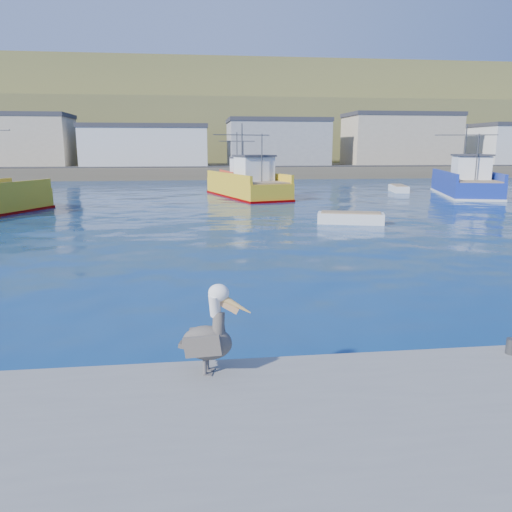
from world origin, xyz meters
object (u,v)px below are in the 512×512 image
(trawler_yellow_b, at_px, (248,185))
(trawler_blue, at_px, (466,184))
(boat_orange, at_px, (239,177))
(skiff_mid, at_px, (351,219))
(pelican, at_px, (210,335))
(skiff_far, at_px, (399,189))

(trawler_yellow_b, height_order, trawler_blue, trawler_blue)
(trawler_yellow_b, xyz_separation_m, boat_orange, (0.34, 12.70, -0.03))
(skiff_mid, distance_m, pelican, 21.79)
(trawler_yellow_b, relative_size, boat_orange, 1.44)
(trawler_blue, distance_m, pelican, 43.35)
(trawler_yellow_b, xyz_separation_m, skiff_mid, (4.28, -16.60, -0.78))
(trawler_blue, distance_m, skiff_far, 6.41)
(trawler_blue, distance_m, boat_orange, 24.06)
(pelican, bearing_deg, trawler_yellow_b, 82.88)
(trawler_blue, relative_size, skiff_far, 3.09)
(pelican, bearing_deg, skiff_far, 63.26)
(trawler_blue, relative_size, boat_orange, 1.48)
(trawler_blue, bearing_deg, skiff_far, 136.34)
(trawler_yellow_b, height_order, skiff_far, trawler_yellow_b)
(trawler_yellow_b, height_order, skiff_mid, trawler_yellow_b)
(trawler_blue, height_order, skiff_mid, trawler_blue)
(trawler_blue, relative_size, pelican, 7.67)
(trawler_yellow_b, distance_m, pelican, 36.78)
(trawler_blue, bearing_deg, trawler_yellow_b, 177.44)
(trawler_blue, height_order, skiff_far, trawler_blue)
(boat_orange, height_order, pelican, boat_orange)
(boat_orange, bearing_deg, skiff_mid, -82.35)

